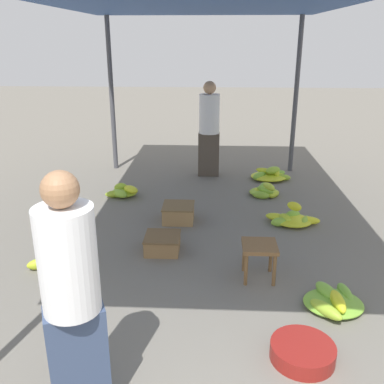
{
  "coord_description": "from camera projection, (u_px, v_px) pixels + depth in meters",
  "views": [
    {
      "loc": [
        0.18,
        -1.5,
        2.27
      ],
      "look_at": [
        0.0,
        2.24,
        0.92
      ],
      "focal_mm": 40.0,
      "sensor_mm": 36.0,
      "label": 1
    }
  ],
  "objects": [
    {
      "name": "canopy_post_back_left",
      "position": [
        112.0,
        96.0,
        7.49
      ],
      "size": [
        0.08,
        0.08,
        2.63
      ],
      "primitive_type": "cylinder",
      "color": "#4C4C51",
      "rests_on": "ground"
    },
    {
      "name": "canopy_post_back_right",
      "position": [
        296.0,
        97.0,
        7.34
      ],
      "size": [
        0.08,
        0.08,
        2.63
      ],
      "primitive_type": "cylinder",
      "color": "#4C4C51",
      "rests_on": "ground"
    },
    {
      "name": "vendor_foreground",
      "position": [
        72.0,
        296.0,
        2.52
      ],
      "size": [
        0.45,
        0.45,
        1.61
      ],
      "color": "#384766",
      "rests_on": "ground"
    },
    {
      "name": "stool",
      "position": [
        259.0,
        251.0,
        4.2
      ],
      "size": [
        0.34,
        0.34,
        0.37
      ],
      "color": "brown",
      "rests_on": "ground"
    },
    {
      "name": "basin_black",
      "position": [
        303.0,
        352.0,
        3.19
      ],
      "size": [
        0.48,
        0.48,
        0.13
      ],
      "color": "maroon",
      "rests_on": "ground"
    },
    {
      "name": "banana_pile_left_0",
      "position": [
        123.0,
        191.0,
        6.51
      ],
      "size": [
        0.55,
        0.59,
        0.18
      ],
      "color": "#9FC430",
      "rests_on": "ground"
    },
    {
      "name": "banana_pile_left_1",
      "position": [
        62.0,
        260.0,
        4.53
      ],
      "size": [
        0.59,
        0.58,
        0.13
      ],
      "color": "yellow",
      "rests_on": "ground"
    },
    {
      "name": "banana_pile_right_0",
      "position": [
        292.0,
        219.0,
        5.53
      ],
      "size": [
        0.71,
        0.45,
        0.3
      ],
      "color": "yellow",
      "rests_on": "ground"
    },
    {
      "name": "banana_pile_right_1",
      "position": [
        334.0,
        301.0,
        3.8
      ],
      "size": [
        0.53,
        0.62,
        0.18
      ],
      "color": "#9AC231",
      "rests_on": "ground"
    },
    {
      "name": "banana_pile_right_2",
      "position": [
        270.0,
        175.0,
        7.28
      ],
      "size": [
        0.69,
        0.53,
        0.24
      ],
      "color": "#99C131",
      "rests_on": "ground"
    },
    {
      "name": "banana_pile_right_3",
      "position": [
        265.0,
        191.0,
        6.52
      ],
      "size": [
        0.49,
        0.46,
        0.21
      ],
      "color": "#80B835",
      "rests_on": "ground"
    },
    {
      "name": "crate_near",
      "position": [
        179.0,
        213.0,
        5.61
      ],
      "size": [
        0.41,
        0.41,
        0.22
      ],
      "color": "#9E7A4C",
      "rests_on": "ground"
    },
    {
      "name": "crate_mid",
      "position": [
        162.0,
        243.0,
        4.81
      ],
      "size": [
        0.39,
        0.39,
        0.19
      ],
      "color": "olive",
      "rests_on": "ground"
    },
    {
      "name": "shopper_walking_mid",
      "position": [
        209.0,
        128.0,
        7.25
      ],
      "size": [
        0.36,
        0.35,
        1.61
      ],
      "color": "#4C4238",
      "rests_on": "ground"
    }
  ]
}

